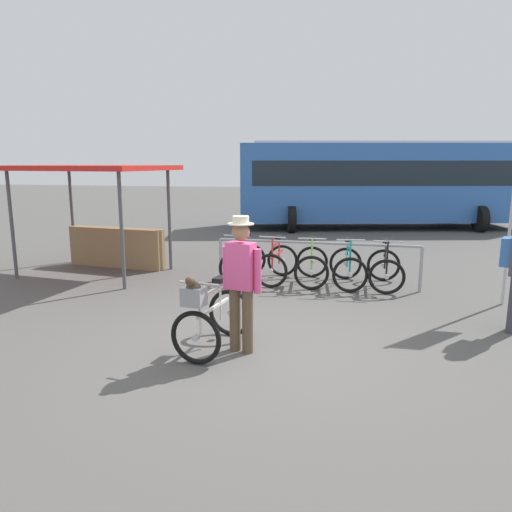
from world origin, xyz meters
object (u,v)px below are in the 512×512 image
at_px(racked_bike_black, 385,269).
at_px(bus_distant, 378,180).
at_px(person_with_featured_bike, 241,279).
at_px(racked_bike_lime, 312,265).
at_px(featured_bicycle, 210,315).
at_px(market_stall, 103,208).
at_px(racked_bike_red, 277,264).
at_px(racked_bike_orange, 243,262).
at_px(racked_bike_teal, 348,267).

bearing_deg(racked_bike_black, bus_distant, 89.28).
xyz_separation_m(person_with_featured_bike, bus_distant, (2.03, 12.51, 0.79)).
relative_size(racked_bike_lime, person_with_featured_bike, 0.66).
distance_m(featured_bicycle, market_stall, 5.50).
height_order(racked_bike_lime, featured_bicycle, featured_bicycle).
xyz_separation_m(featured_bicycle, bus_distant, (2.41, 12.63, 1.25)).
bearing_deg(featured_bicycle, market_stall, 132.66).
distance_m(racked_bike_red, bus_distant, 9.21).
bearing_deg(market_stall, person_with_featured_bike, -43.69).
bearing_deg(bus_distant, featured_bicycle, -100.79).
bearing_deg(market_stall, bus_distant, 54.86).
height_order(racked_bike_orange, racked_bike_teal, same).
bearing_deg(racked_bike_orange, racked_bike_black, -1.15).
xyz_separation_m(racked_bike_black, person_with_featured_bike, (-1.92, -3.63, 0.58)).
height_order(racked_bike_red, market_stall, market_stall).
height_order(racked_bike_lime, market_stall, market_stall).
distance_m(racked_bike_red, racked_bike_black, 2.10).
height_order(racked_bike_lime, racked_bike_black, same).
relative_size(racked_bike_teal, bus_distant, 0.11).
bearing_deg(racked_bike_red, market_stall, 177.12).
height_order(racked_bike_red, racked_bike_lime, same).
xyz_separation_m(racked_bike_teal, featured_bicycle, (-1.60, -3.77, 0.12)).
bearing_deg(featured_bicycle, bus_distant, 79.21).
height_order(racked_bike_lime, bus_distant, bus_distant).
bearing_deg(racked_bike_red, racked_bike_teal, -1.15).
distance_m(racked_bike_teal, person_with_featured_bike, 3.89).
xyz_separation_m(racked_bike_orange, racked_bike_teal, (2.10, -0.04, 0.00)).
relative_size(racked_bike_red, racked_bike_black, 1.02).
xyz_separation_m(racked_bike_orange, racked_bike_black, (2.80, -0.06, 0.00)).
bearing_deg(featured_bicycle, racked_bike_lime, 76.67).
bearing_deg(racked_bike_orange, racked_bike_lime, -1.15).
bearing_deg(racked_bike_black, racked_bike_red, 178.85).
relative_size(racked_bike_orange, racked_bike_black, 1.03).
height_order(racked_bike_teal, bus_distant, bus_distant).
relative_size(racked_bike_lime, racked_bike_black, 1.02).
relative_size(racked_bike_orange, bus_distant, 0.11).
bearing_deg(racked_bike_orange, market_stall, 176.74).
height_order(racked_bike_orange, racked_bike_red, same).
bearing_deg(racked_bike_lime, featured_bicycle, -103.33).
height_order(racked_bike_orange, featured_bicycle, featured_bicycle).
distance_m(racked_bike_red, person_with_featured_bike, 3.72).
relative_size(racked_bike_black, person_with_featured_bike, 0.65).
height_order(racked_bike_red, racked_bike_teal, same).
relative_size(racked_bike_red, racked_bike_lime, 1.01).
bearing_deg(market_stall, featured_bicycle, -47.34).
bearing_deg(bus_distant, racked_bike_teal, -95.23).
bearing_deg(racked_bike_lime, racked_bike_red, 178.85).
bearing_deg(racked_bike_orange, person_with_featured_bike, -76.62).
distance_m(racked_bike_orange, featured_bicycle, 3.84).
xyz_separation_m(racked_bike_orange, featured_bicycle, (0.50, -3.81, 0.12)).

